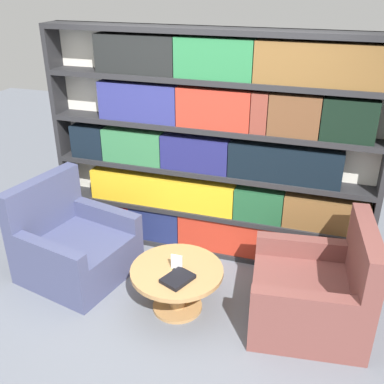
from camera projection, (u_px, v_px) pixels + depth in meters
The scene contains 7 objects.
ground_plane at pixel (164, 329), 3.81m from camera, with size 14.00×14.00×0.00m, color slate.
bookshelf at pixel (213, 153), 4.42m from camera, with size 3.29×0.30×2.29m.
armchair_left at pixel (73, 246), 4.41m from camera, with size 1.10×1.09×0.95m.
armchair_right at pixel (314, 293), 3.77m from camera, with size 1.03×1.02×0.95m.
coffee_table at pixel (177, 280), 3.92m from camera, with size 0.81×0.81×0.42m.
table_sign at pixel (177, 263), 3.85m from camera, with size 0.10×0.06×0.14m.
stray_book at pixel (178, 279), 3.72m from camera, with size 0.28×0.31×0.04m.
Camera 1 is at (1.12, -2.70, 2.73)m, focal length 42.00 mm.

